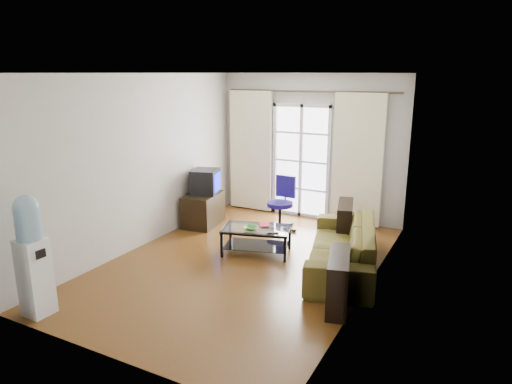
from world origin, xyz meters
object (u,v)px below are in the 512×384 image
tv_stand (203,209)px  task_chair (281,214)px  sofa (342,246)px  water_cooler (32,254)px  crt_tv (204,181)px  coffee_table (257,237)px

tv_stand → task_chair: size_ratio=0.85×
sofa → water_cooler: water_cooler is taller
task_chair → crt_tv: bearing=-160.2°
tv_stand → crt_tv: crt_tv is taller
coffee_table → crt_tv: crt_tv is taller
sofa → water_cooler: bearing=-58.4°
task_chair → water_cooler: water_cooler is taller
tv_stand → task_chair: 1.42m
coffee_table → sofa: bearing=3.1°
task_chair → sofa: bearing=-33.9°
tv_stand → task_chair: task_chair is taller
crt_tv → task_chair: (1.35, 0.39, -0.53)m
tv_stand → crt_tv: (0.00, 0.06, 0.51)m
sofa → coffee_table: sofa is taller
sofa → crt_tv: crt_tv is taller
sofa → task_chair: (-1.47, 1.14, -0.05)m
coffee_table → tv_stand: bearing=153.0°
sofa → crt_tv: bearing=-119.8°
crt_tv → water_cooler: (0.11, -3.61, -0.06)m
coffee_table → task_chair: (-0.14, 1.21, 0.01)m
crt_tv → task_chair: 1.50m
coffee_table → water_cooler: water_cooler is taller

